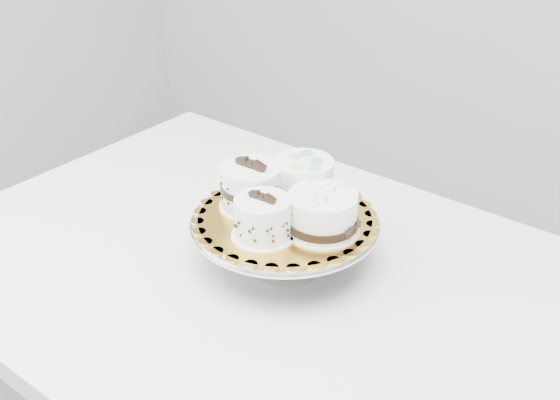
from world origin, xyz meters
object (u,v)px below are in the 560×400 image
Objects in this scene: cake_stand at (285,233)px; cake_ribbon at (323,214)px; table at (276,305)px; cake_board at (285,218)px; cake_swirl at (263,219)px; cake_banded at (251,188)px; cake_dots at (303,181)px.

cake_ribbon is (0.07, 0.00, 0.06)m from cake_stand.
table is 0.17m from cake_board.
cake_banded is at bearing 136.83° from cake_swirl.
cake_swirl is at bearing -41.36° from cake_banded.
table is 0.14m from cake_stand.
cake_ribbon reaches higher than cake_stand.
cake_swirl is 0.91× the size of cake_banded.
cake_board is at bearing 93.24° from cake_swirl.
table is 0.22m from cake_banded.
cake_board is 2.85× the size of cake_swirl.
table is at bearing -79.45° from cake_stand.
cake_stand is at bearing 2.15° from cake_banded.
cake_dots is (-0.01, 0.07, 0.07)m from cake_stand.
table is at bearing -79.45° from cake_board.
cake_banded reaches higher than cake_stand.
cake_board is 0.08m from cake_banded.
cake_board is (-0.01, 0.04, 0.16)m from table.
cake_banded is at bearing 179.81° from cake_board.
table is at bearing 84.25° from cake_swirl.
cake_board is at bearing -94.88° from cake_dots.
cake_dots reaches higher than table.
cake_swirl is at bearing -91.76° from table.
cake_board is at bearing 176.64° from cake_ribbon.
cake_ribbon is at bearing 0.37° from cake_stand.
cake_dots is at bearing 136.95° from cake_ribbon.
cake_swirl is 0.81× the size of cake_dots.
cake_board is at bearing 2.15° from cake_banded.
cake_dots is at bearing 48.06° from cake_banded.
cake_swirl is (0.00, -0.07, 0.06)m from cake_stand.
cake_stand is at bearing 105.07° from table.
cake_ribbon is at bearing -49.23° from cake_dots.
cake_stand is 3.11× the size of cake_swirl.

